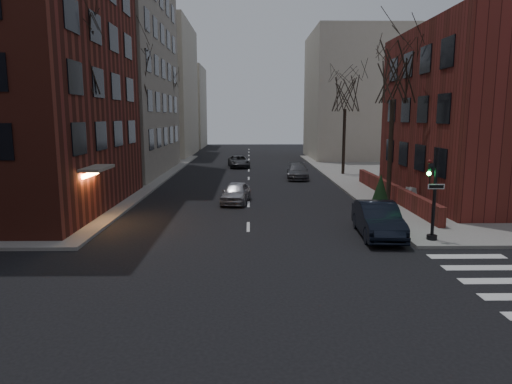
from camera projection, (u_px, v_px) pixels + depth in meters
ground at (247, 347)px, 10.87m from camera, size 160.00×160.00×0.00m
building_left_tan at (64, 22)px, 41.87m from camera, size 18.00×18.00×28.00m
building_right_brick at (508, 115)px, 28.95m from camera, size 12.00×14.00×11.00m
low_wall_right at (391, 191)px, 29.64m from camera, size 0.35×16.00×1.00m
building_distant_la at (141, 90)px, 63.43m from camera, size 14.00×16.00×18.00m
building_distant_ra at (364, 96)px, 59.10m from camera, size 14.00×14.00×16.00m
building_distant_lb at (175, 107)px, 80.55m from camera, size 10.00×12.00×14.00m
traffic_signal at (433, 200)px, 19.55m from camera, size 0.76×0.44×4.00m
tree_left_a at (75, 56)px, 23.16m from camera, size 4.18×4.18×10.26m
tree_left_b at (134, 71)px, 34.93m from camera, size 4.40×4.40×10.80m
tree_left_c at (167, 92)px, 48.88m from camera, size 3.96×3.96×9.72m
tree_right_a at (394, 73)px, 27.44m from camera, size 3.96×3.96×9.72m
tree_right_b at (345, 92)px, 41.32m from camera, size 3.74×3.74×9.18m
streetlamp_near at (131, 134)px, 31.76m from camera, size 0.36×0.36×6.28m
streetlamp_far at (176, 127)px, 51.49m from camera, size 0.36×0.36×6.28m
parked_sedan at (378, 220)px, 20.80m from camera, size 1.93×4.85×1.57m
car_lane_silver at (236, 193)px, 28.92m from camera, size 2.08×4.06×1.32m
car_lane_gray at (297, 171)px, 40.12m from camera, size 2.14×4.65×1.32m
car_lane_far at (239, 161)px, 49.24m from camera, size 2.62×4.77×1.27m
sandwich_board at (411, 195)px, 27.95m from camera, size 0.61×0.73×1.01m
evergreen_shrub at (380, 193)px, 25.16m from camera, size 1.65×1.65×2.18m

